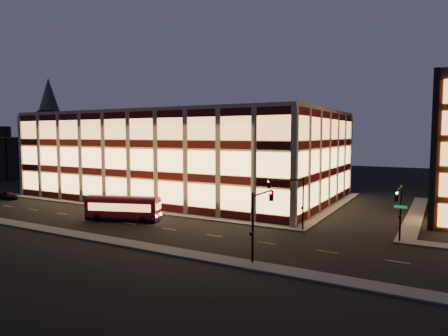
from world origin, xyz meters
The scene contains 13 objects.
ground centered at (0.00, 0.00, 0.00)m, with size 200.00×200.00×0.00m, color black.
sidewalk_office_south centered at (-3.00, 1.00, 0.07)m, with size 54.00×2.00×0.15m, color #514F4C.
sidewalk_office_east centered at (23.00, 17.00, 0.07)m, with size 2.00×30.00×0.15m, color #514F4C.
sidewalk_tower_west centered at (34.00, 17.00, 0.07)m, with size 2.00×30.00×0.15m, color #514F4C.
sidewalk_near centered at (0.00, -13.00, 0.07)m, with size 100.00×2.00×0.15m, color #514F4C.
office_building centered at (-2.91, 16.91, 7.25)m, with size 50.45×30.45×14.50m.
church_tower centered at (-70.00, 40.00, 9.00)m, with size 5.00×5.00×18.00m, color #2D2621.
church_spire centered at (-70.00, 40.00, 23.00)m, with size 6.00×6.00×10.00m, color #4C473F.
traffic_signal_far centered at (22.21, 0.24, 4.11)m, with size 3.79×1.87×6.00m.
traffic_signal_right centered at (33.50, -0.62, 4.10)m, with size 1.20×4.37×6.00m.
traffic_signal_near centered at (23.50, -11.03, 4.13)m, with size 0.32×4.45×6.00m.
trolley_bus centered at (2.15, -5.00, 1.73)m, with size 9.47×5.18×3.12m.
parked_car_0 centered at (-26.12, -2.00, 0.66)m, with size 1.56×3.88×1.32m, color black.
Camera 1 is at (37.17, -41.93, 10.75)m, focal length 32.00 mm.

